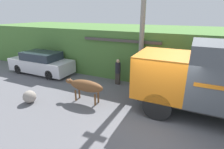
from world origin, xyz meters
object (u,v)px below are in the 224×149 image
at_px(parked_suv, 41,63).
at_px(roadside_rock, 30,97).
at_px(utility_pole, 142,29).
at_px(brown_cow, 86,86).
at_px(pedestrian_on_hill, 118,71).

bearing_deg(parked_suv, roadside_rock, -51.99).
height_order(parked_suv, utility_pole, utility_pole).
xyz_separation_m(parked_suv, utility_pole, (7.10, 0.77, 2.59)).
bearing_deg(utility_pole, parked_suv, -173.85).
distance_m(parked_suv, roadside_rock, 4.56).
height_order(brown_cow, utility_pole, utility_pole).
height_order(brown_cow, pedestrian_on_hill, pedestrian_on_hill).
distance_m(brown_cow, utility_pole, 4.33).
distance_m(pedestrian_on_hill, utility_pole, 2.82).
relative_size(brown_cow, utility_pole, 0.33).
height_order(utility_pole, roadside_rock, utility_pole).
bearing_deg(parked_suv, utility_pole, 5.42).
height_order(brown_cow, roadside_rock, brown_cow).
xyz_separation_m(parked_suv, roadside_rock, (2.84, -3.54, -0.46)).
distance_m(parked_suv, pedestrian_on_hill, 5.84).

